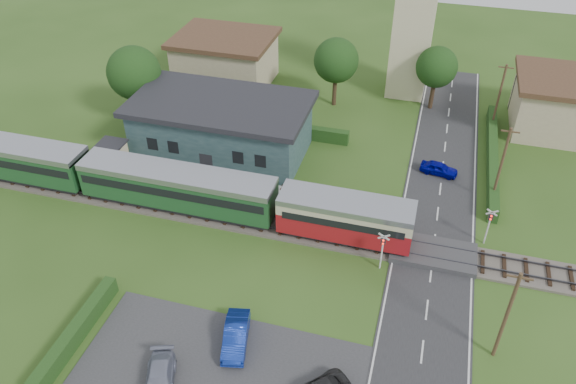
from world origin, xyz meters
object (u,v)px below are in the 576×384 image
(equipment_hut, at_px, (113,156))
(car_park_silver, at_px, (159,380))
(pedestrian_far, at_px, (150,166))
(car_on_road, at_px, (439,168))
(station_building, at_px, (222,127))
(pedestrian_near, at_px, (283,193))
(train, at_px, (141,181))
(church_tower, at_px, (417,0))
(house_east, at_px, (559,103))
(crossing_signal_near, at_px, (383,246))
(house_west, at_px, (225,59))
(car_park_blue, at_px, (236,336))
(crossing_signal_far, at_px, (490,222))

(equipment_hut, height_order, car_park_silver, equipment_hut)
(equipment_hut, height_order, pedestrian_far, equipment_hut)
(car_on_road, bearing_deg, station_building, 104.57)
(pedestrian_near, distance_m, pedestrian_far, 12.15)
(train, distance_m, church_tower, 32.91)
(house_east, bearing_deg, crossing_signal_near, -119.13)
(pedestrian_near, bearing_deg, house_west, -53.94)
(train, height_order, house_east, house_east)
(train, bearing_deg, house_west, 93.75)
(train, distance_m, car_on_road, 25.58)
(crossing_signal_near, height_order, pedestrian_near, crossing_signal_near)
(church_tower, height_order, house_west, church_tower)
(crossing_signal_near, distance_m, car_park_silver, 17.15)
(equipment_hut, distance_m, train, 5.54)
(church_tower, relative_size, car_park_blue, 4.37)
(car_park_blue, xyz_separation_m, pedestrian_far, (-13.15, 14.64, 0.64))
(house_west, distance_m, pedestrian_near, 24.12)
(station_building, distance_m, train, 9.66)
(crossing_signal_far, height_order, car_park_silver, crossing_signal_far)
(house_west, height_order, car_park_blue, house_west)
(car_on_road, relative_size, pedestrian_near, 1.79)
(house_west, xyz_separation_m, house_east, (35.00, -1.00, 0.00))
(crossing_signal_far, relative_size, car_on_road, 1.00)
(crossing_signal_far, distance_m, pedestrian_near, 15.89)
(crossing_signal_far, bearing_deg, car_park_silver, -134.94)
(car_park_blue, distance_m, pedestrian_near, 14.12)
(house_east, bearing_deg, crossing_signal_far, -108.08)
(house_west, height_order, car_on_road, house_west)
(station_building, height_order, train, station_building)
(crossing_signal_near, relative_size, car_park_blue, 0.81)
(church_tower, height_order, car_park_silver, church_tower)
(train, bearing_deg, equipment_hut, 144.63)
(station_building, xyz_separation_m, car_park_blue, (8.75, -20.49, -1.95))
(car_park_silver, bearing_deg, crossing_signal_near, 31.34)
(car_park_silver, bearing_deg, crossing_signal_far, 25.61)
(equipment_hut, xyz_separation_m, church_tower, (23.00, 22.80, 8.48))
(house_west, bearing_deg, pedestrian_near, -58.07)
(station_building, distance_m, house_west, 14.87)
(equipment_hut, relative_size, pedestrian_far, 1.36)
(pedestrian_near, bearing_deg, car_on_road, -141.34)
(equipment_hut, height_order, pedestrian_near, equipment_hut)
(station_building, bearing_deg, pedestrian_near, -39.74)
(car_park_silver, xyz_separation_m, pedestrian_near, (2.13, 18.21, 0.69))
(station_building, height_order, pedestrian_far, station_building)
(house_east, relative_size, crossing_signal_near, 2.69)
(pedestrian_far, bearing_deg, train, -179.51)
(equipment_hut, relative_size, crossing_signal_far, 0.78)
(equipment_hut, relative_size, house_east, 0.29)
(house_west, distance_m, crossing_signal_near, 33.22)
(house_west, height_order, car_park_silver, house_west)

